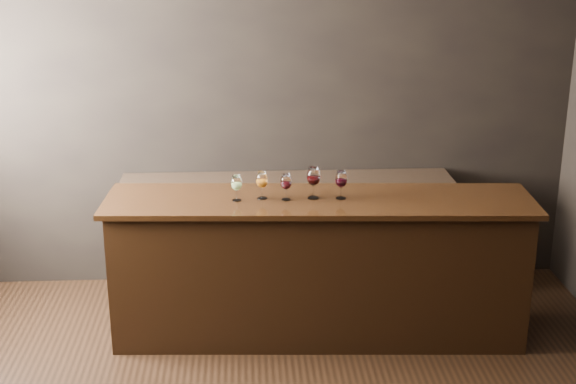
{
  "coord_description": "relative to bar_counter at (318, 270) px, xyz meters",
  "views": [
    {
      "loc": [
        -0.03,
        -3.75,
        2.74
      ],
      "look_at": [
        0.25,
        1.26,
        1.05
      ],
      "focal_mm": 50.0,
      "sensor_mm": 36.0,
      "label": 1
    }
  ],
  "objects": [
    {
      "name": "bar_top",
      "position": [
        0.0,
        0.0,
        0.5
      ],
      "size": [
        2.89,
        0.82,
        0.04
      ],
      "primitive_type": "cube",
      "rotation": [
        0.0,
        0.0,
        -0.06
      ],
      "color": "black",
      "rests_on": "bar_counter"
    },
    {
      "name": "glass_white",
      "position": [
        -0.55,
        -0.01,
        0.64
      ],
      "size": [
        0.07,
        0.07,
        0.17
      ],
      "color": "white",
      "rests_on": "bar_top"
    },
    {
      "name": "back_bar_shelf",
      "position": [
        -0.17,
        0.77,
        -0.03
      ],
      "size": [
        2.51,
        0.4,
        0.9
      ],
      "primitive_type": "cube",
      "color": "black",
      "rests_on": "ground"
    },
    {
      "name": "glass_red_b",
      "position": [
        -0.04,
        0.01,
        0.67
      ],
      "size": [
        0.09,
        0.09,
        0.22
      ],
      "color": "white",
      "rests_on": "bar_top"
    },
    {
      "name": "room_shell",
      "position": [
        -0.7,
        -1.15,
        1.33
      ],
      "size": [
        5.02,
        4.52,
        2.81
      ],
      "color": "black",
      "rests_on": "ground"
    },
    {
      "name": "glass_red_c",
      "position": [
        0.14,
        -0.0,
        0.65
      ],
      "size": [
        0.08,
        0.08,
        0.19
      ],
      "color": "white",
      "rests_on": "bar_top"
    },
    {
      "name": "glass_amber",
      "position": [
        -0.38,
        0.03,
        0.64
      ],
      "size": [
        0.08,
        0.08,
        0.19
      ],
      "color": "white",
      "rests_on": "bar_top"
    },
    {
      "name": "bar_counter",
      "position": [
        0.0,
        0.0,
        0.0
      ],
      "size": [
        2.79,
        0.75,
        0.97
      ],
      "primitive_type": "cube",
      "rotation": [
        0.0,
        0.0,
        -0.06
      ],
      "color": "black",
      "rests_on": "ground"
    },
    {
      "name": "glass_red_a",
      "position": [
        -0.22,
        -0.01,
        0.64
      ],
      "size": [
        0.08,
        0.08,
        0.18
      ],
      "color": "white",
      "rests_on": "bar_top"
    }
  ]
}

